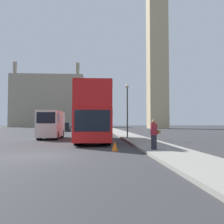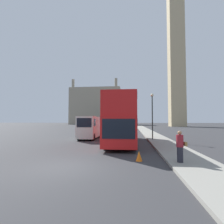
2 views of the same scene
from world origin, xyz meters
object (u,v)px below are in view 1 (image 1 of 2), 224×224
at_px(parked_sedan, 66,127).
at_px(white_van, 51,124).
at_px(red_double_decker_bus, 93,112).
at_px(pedestrian, 154,134).
at_px(street_lamp, 127,102).

bearing_deg(parked_sedan, white_van, -86.72).
bearing_deg(red_double_decker_bus, pedestrian, -67.95).
xyz_separation_m(street_lamp, parked_sedan, (-8.66, 23.12, -2.85)).
relative_size(white_van, pedestrian, 3.48).
height_order(white_van, pedestrian, white_van).
relative_size(red_double_decker_bus, white_van, 2.05).
distance_m(red_double_decker_bus, street_lamp, 4.24).
relative_size(street_lamp, parked_sedan, 1.17).
distance_m(red_double_decker_bus, white_van, 5.62).
xyz_separation_m(white_van, pedestrian, (7.47, -11.79, -0.51)).
bearing_deg(street_lamp, pedestrian, -89.61).
height_order(red_double_decker_bus, street_lamp, street_lamp).
distance_m(red_double_decker_bus, parked_sedan, 26.25).
bearing_deg(parked_sedan, street_lamp, -69.47).
xyz_separation_m(red_double_decker_bus, street_lamp, (3.23, 2.50, 1.13)).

